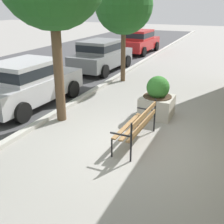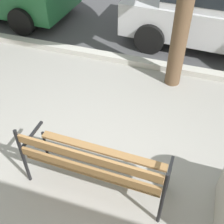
{
  "view_description": "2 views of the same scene",
  "coord_description": "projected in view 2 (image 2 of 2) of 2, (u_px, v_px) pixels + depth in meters",
  "views": [
    {
      "loc": [
        -6.04,
        -2.1,
        3.38
      ],
      "look_at": [
        0.08,
        0.58,
        0.75
      ],
      "focal_mm": 45.16,
      "sensor_mm": 36.0,
      "label": 1
    },
    {
      "loc": [
        0.96,
        -2.1,
        3.35
      ],
      "look_at": [
        0.08,
        0.58,
        0.75
      ],
      "focal_mm": 46.85,
      "sensor_mm": 36.0,
      "label": 2
    }
  ],
  "objects": [
    {
      "name": "curb_stone",
      "position": [
        144.0,
        63.0,
        5.94
      ],
      "size": [
        60.0,
        0.2,
        0.12
      ],
      "primitive_type": "cube",
      "color": "#B2AFA8",
      "rests_on": "ground"
    },
    {
      "name": "parked_car_silver",
      "position": [
        222.0,
        8.0,
        6.05
      ],
      "size": [
        4.18,
        2.08,
        1.56
      ],
      "color": "#B7B7BC",
      "rests_on": "ground"
    },
    {
      "name": "park_bench",
      "position": [
        93.0,
        163.0,
        3.48
      ],
      "size": [
        1.81,
        0.58,
        0.95
      ],
      "color": "olive",
      "rests_on": "ground"
    },
    {
      "name": "ground_plane",
      "position": [
        93.0,
        179.0,
        3.95
      ],
      "size": [
        80.0,
        80.0,
        0.0
      ],
      "primitive_type": "plane",
      "color": "gray"
    }
  ]
}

